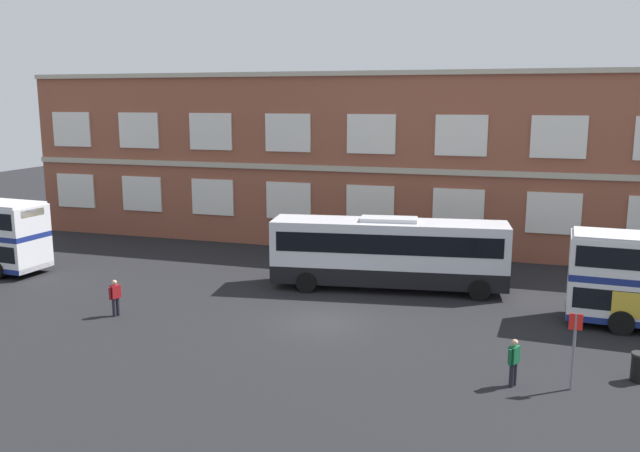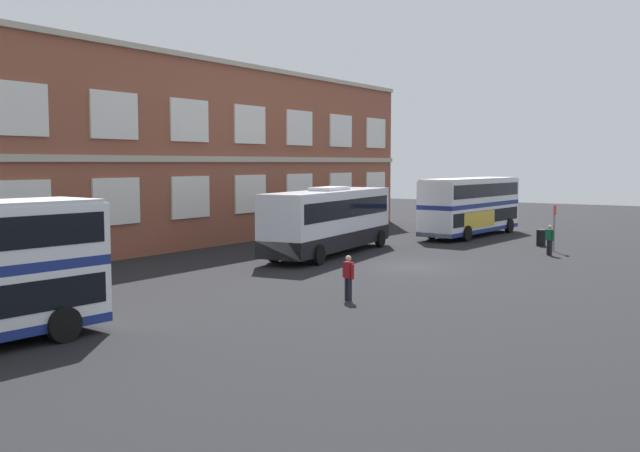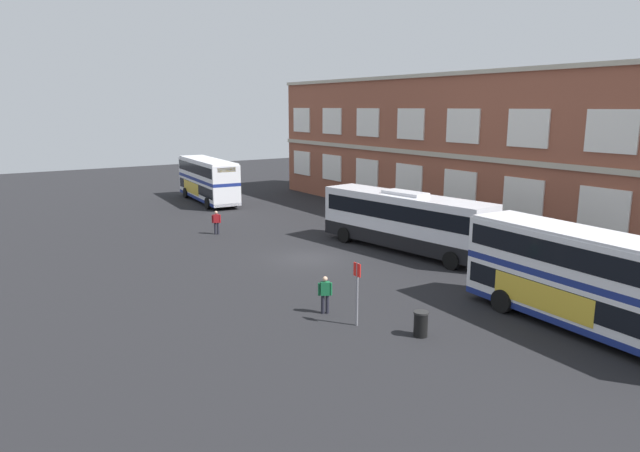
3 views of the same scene
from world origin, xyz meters
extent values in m
plane|color=black|center=(0.00, 2.00, 0.00)|extent=(120.00, 120.00, 0.00)
cube|color=brown|center=(-1.04, 18.00, 5.59)|extent=(49.80, 8.00, 11.18)
cube|color=#B2A893|center=(-1.04, 13.92, 5.36)|extent=(49.80, 0.16, 0.36)
cube|color=#B2A893|center=(-1.04, 13.95, 11.33)|extent=(49.80, 0.28, 0.30)
cube|color=silver|center=(-12.11, 13.94, 3.13)|extent=(3.10, 0.12, 2.46)
cube|color=silver|center=(-6.58, 13.94, 3.13)|extent=(3.10, 0.12, 2.46)
cube|color=silver|center=(-1.04, 13.94, 3.13)|extent=(3.10, 0.12, 2.46)
cube|color=silver|center=(4.49, 13.94, 3.13)|extent=(3.10, 0.12, 2.46)
cube|color=silver|center=(10.03, 13.94, 3.13)|extent=(3.10, 0.12, 2.46)
cube|color=silver|center=(15.56, 13.94, 3.13)|extent=(3.10, 0.12, 2.46)
cube|color=silver|center=(21.09, 13.94, 3.13)|extent=(3.10, 0.12, 2.46)
cube|color=silver|center=(-12.11, 13.94, 7.60)|extent=(3.10, 0.12, 2.46)
cube|color=silver|center=(-6.58, 13.94, 7.60)|extent=(3.10, 0.12, 2.46)
cube|color=silver|center=(-1.04, 13.94, 7.60)|extent=(3.10, 0.12, 2.46)
cube|color=silver|center=(4.49, 13.94, 7.60)|extent=(3.10, 0.12, 2.46)
cube|color=silver|center=(10.03, 13.94, 7.60)|extent=(3.10, 0.12, 2.46)
cube|color=silver|center=(15.56, 13.94, 7.60)|extent=(3.10, 0.12, 2.46)
cube|color=silver|center=(21.09, 13.94, 7.60)|extent=(3.10, 0.12, 2.46)
cube|color=yellow|center=(-17.46, 2.69, 3.60)|extent=(0.21, 1.66, 0.40)
cylinder|color=black|center=(-19.18, 1.57, 0.52)|extent=(1.06, 0.41, 1.04)
cylinder|color=black|center=(-18.96, 4.11, 0.52)|extent=(1.06, 0.41, 1.04)
cube|color=silver|center=(15.83, 3.32, 1.23)|extent=(11.12, 3.15, 1.75)
cube|color=black|center=(15.83, 3.32, 1.44)|extent=(10.69, 3.17, 0.90)
cube|color=navy|center=(15.83, 3.32, 2.25)|extent=(11.12, 3.15, 0.30)
cube|color=silver|center=(15.83, 3.32, 3.17)|extent=(11.12, 3.15, 1.55)
cube|color=black|center=(15.83, 3.32, 3.25)|extent=(10.69, 3.17, 0.90)
cube|color=navy|center=(15.83, 3.32, 0.49)|extent=(11.13, 3.17, 0.28)
cube|color=silver|center=(15.83, 3.32, 4.01)|extent=(10.90, 3.04, 0.12)
cube|color=gold|center=(14.44, 2.11, 1.31)|extent=(4.83, 0.30, 1.10)
cube|color=yellow|center=(21.30, 3.02, 3.60)|extent=(0.15, 1.66, 0.40)
cylinder|color=black|center=(19.61, 1.84, 0.52)|extent=(1.06, 0.38, 1.04)
cylinder|color=black|center=(19.75, 4.38, 0.52)|extent=(1.06, 0.38, 1.04)
cylinder|color=black|center=(12.47, 2.23, 0.52)|extent=(1.06, 0.38, 1.04)
cylinder|color=black|center=(12.61, 4.78, 0.52)|extent=(1.06, 0.38, 1.04)
cube|color=silver|center=(1.76, 6.02, 2.00)|extent=(12.24, 4.17, 3.20)
cube|color=black|center=(1.76, 6.02, 2.64)|extent=(11.53, 4.11, 1.00)
cube|color=black|center=(1.76, 6.02, 0.85)|extent=(12.24, 4.19, 0.90)
cube|color=silver|center=(1.76, 6.02, 3.70)|extent=(3.03, 1.66, 0.20)
cylinder|color=black|center=(6.45, 5.38, 0.52)|extent=(1.07, 0.46, 1.04)
cylinder|color=black|center=(6.10, 7.91, 0.52)|extent=(1.07, 0.46, 1.04)
cylinder|color=black|center=(-2.11, 4.19, 0.52)|extent=(1.07, 0.46, 1.04)
cylinder|color=black|center=(-2.46, 6.72, 0.52)|extent=(1.07, 0.46, 1.04)
cylinder|color=black|center=(-9.27, -2.02, 0.42)|extent=(0.21, 0.21, 0.85)
cylinder|color=black|center=(-9.19, -1.84, 0.42)|extent=(0.21, 0.21, 0.85)
cube|color=maroon|center=(-9.23, -1.93, 1.15)|extent=(0.38, 0.46, 0.60)
cylinder|color=maroon|center=(-9.33, -2.17, 1.12)|extent=(0.14, 0.14, 0.57)
cylinder|color=maroon|center=(-9.13, -1.69, 1.12)|extent=(0.14, 0.14, 0.57)
sphere|color=tan|center=(-9.23, -1.93, 1.59)|extent=(0.22, 0.22, 0.22)
cylinder|color=black|center=(8.18, -4.47, 0.42)|extent=(0.22, 0.22, 0.85)
cylinder|color=black|center=(8.28, -4.30, 0.42)|extent=(0.22, 0.22, 0.85)
cube|color=#145933|center=(8.23, -4.38, 1.15)|extent=(0.41, 0.47, 0.60)
cylinder|color=#145933|center=(8.10, -4.61, 1.12)|extent=(0.15, 0.15, 0.57)
cylinder|color=#145933|center=(8.36, -4.16, 1.12)|extent=(0.15, 0.15, 0.57)
sphere|color=tan|center=(8.23, -4.38, 1.59)|extent=(0.22, 0.22, 0.22)
cylinder|color=slate|center=(10.14, -4.08, 1.35)|extent=(0.10, 0.10, 2.70)
cube|color=red|center=(10.14, -4.10, 2.42)|extent=(0.44, 0.04, 0.56)
cylinder|color=black|center=(12.45, -2.65, 0.47)|extent=(0.56, 0.56, 0.95)
cylinder|color=black|center=(12.45, -2.65, 0.99)|extent=(0.60, 0.60, 0.08)
camera|label=1|loc=(8.17, -26.74, 9.74)|focal=37.07mm
camera|label=2|loc=(-32.03, -15.85, 5.15)|focal=40.49mm
camera|label=3|loc=(27.92, -17.74, 8.96)|focal=31.89mm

